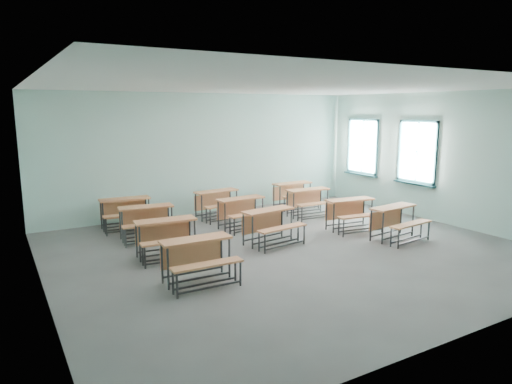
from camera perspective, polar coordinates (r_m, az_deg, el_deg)
room at (r=8.96m, az=4.81°, el=2.73°), size 9.04×8.04×3.24m
desk_unit_r0c0 at (r=7.45m, az=-7.21°, el=-7.69°), size 1.16×0.79×0.72m
desk_unit_r0c2 at (r=10.25m, az=17.17°, el=-3.08°), size 1.23×0.90×0.72m
desk_unit_r1c0 at (r=8.78m, az=-11.04°, el=-5.02°), size 1.21×0.86×0.72m
desk_unit_r1c1 at (r=9.49m, az=1.90°, el=-3.67°), size 1.24×0.92×0.72m
desk_unit_r1c2 at (r=10.80m, az=11.91°, el=-2.17°), size 1.23×0.90×0.72m
desk_unit_r2c0 at (r=10.07m, az=-13.46°, el=-3.14°), size 1.23×0.89×0.72m
desk_unit_r2c1 at (r=10.72m, az=-1.62°, el=-2.05°), size 1.21×0.86×0.72m
desk_unit_r2c2 at (r=11.97m, az=6.75°, el=-0.81°), size 1.19×0.84×0.72m
desk_unit_r3c0 at (r=11.09m, az=-15.94°, el=-2.03°), size 1.20×0.84×0.72m
desk_unit_r3c1 at (r=11.72m, az=-4.70°, el=-1.01°), size 1.23×0.90×0.72m
desk_unit_r3c2 at (r=12.97m, az=4.81°, el=0.09°), size 1.16×0.79×0.72m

